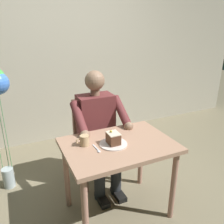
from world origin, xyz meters
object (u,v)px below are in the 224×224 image
Objects in this scene: coffee_cup at (84,140)px; seated_person at (99,130)px; cake_slice at (113,138)px; dessert_spoon at (97,150)px; chair at (93,136)px; dining_table at (118,154)px.

seated_person is at bearing -126.94° from coffee_cup.
coffee_cup is (0.22, -0.09, -0.01)m from cake_slice.
cake_slice is 0.82× the size of dessert_spoon.
chair is 0.73× the size of seated_person.
coffee_cup is at bearing -18.37° from dining_table.
seated_person reaches higher than coffee_cup.
dining_table is 7.90× the size of cake_slice.
cake_slice is at bearing -169.83° from dessert_spoon.
coffee_cup is (0.27, -0.09, 0.15)m from dining_table.
cake_slice reaches higher than coffee_cup.
seated_person is 0.52m from dessert_spoon.
seated_person is 11.22× the size of coffee_cup.
cake_slice is at bearing 157.73° from coffee_cup.
dining_table is 0.17m from cake_slice.
dining_table is 0.32m from coffee_cup.
dining_table is 8.36× the size of coffee_cup.
seated_person reaches higher than chair.
dessert_spoon is (0.20, 0.03, 0.11)m from dining_table.
cake_slice is at bearing 85.46° from chair.
coffee_cup is at bearing -22.27° from cake_slice.
cake_slice reaches higher than dining_table.
seated_person is at bearing 90.00° from chair.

